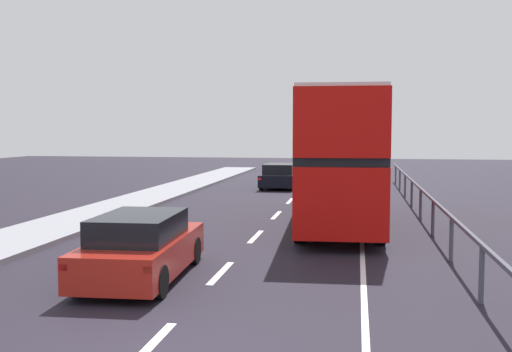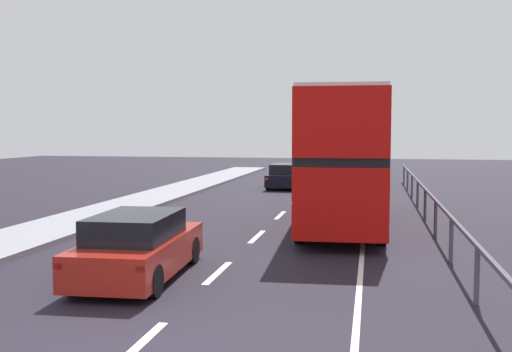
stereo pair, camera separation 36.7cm
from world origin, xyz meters
name	(u,v)px [view 2 (the right image)]	position (x,y,z in m)	size (l,w,h in m)	color
lane_paint_markings	(318,248)	(1.94, 8.41, 0.00)	(3.26, 46.00, 0.01)	silver
bridge_side_railing	(443,215)	(5.23, 9.00, 0.90)	(0.10, 42.00, 1.11)	#484654
double_decker_bus_red	(341,155)	(2.32, 12.54, 2.34)	(2.92, 10.29, 4.37)	red
hatchback_car_near	(139,247)	(-1.54, 4.39, 0.68)	(1.97, 4.39, 1.42)	maroon
sedan_car_ahead	(287,176)	(-1.22, 24.60, 0.65)	(1.87, 4.23, 1.35)	black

